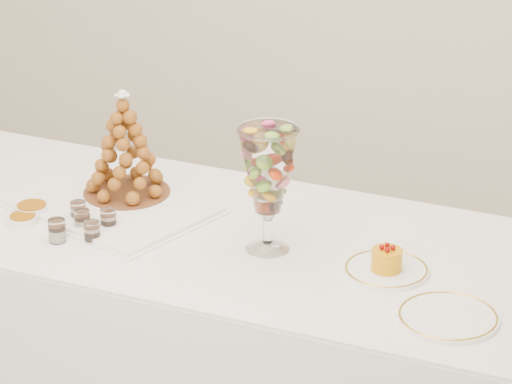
% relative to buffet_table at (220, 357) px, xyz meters
% --- Properties ---
extents(buffet_table, '(2.23, 0.92, 0.84)m').
position_rel_buffet_table_xyz_m(buffet_table, '(0.00, 0.00, 0.00)').
color(buffet_table, white).
rests_on(buffet_table, ground).
extents(lace_tray, '(0.65, 0.56, 0.02)m').
position_rel_buffet_table_xyz_m(lace_tray, '(-0.36, 0.02, 0.43)').
color(lace_tray, white).
rests_on(lace_tray, buffet_table).
extents(macaron_vase, '(0.16, 0.16, 0.36)m').
position_rel_buffet_table_xyz_m(macaron_vase, '(0.17, -0.04, 0.65)').
color(macaron_vase, white).
rests_on(macaron_vase, buffet_table).
extents(cake_plate, '(0.23, 0.23, 0.01)m').
position_rel_buffet_table_xyz_m(cake_plate, '(0.52, -0.05, 0.43)').
color(cake_plate, white).
rests_on(cake_plate, buffet_table).
extents(spare_plate, '(0.26, 0.26, 0.01)m').
position_rel_buffet_table_xyz_m(spare_plate, '(0.74, -0.24, 0.43)').
color(spare_plate, white).
rests_on(spare_plate, buffet_table).
extents(verrine_a, '(0.05, 0.05, 0.06)m').
position_rel_buffet_table_xyz_m(verrine_a, '(-0.41, -0.09, 0.45)').
color(verrine_a, white).
rests_on(verrine_a, buffet_table).
extents(verrine_b, '(0.05, 0.05, 0.06)m').
position_rel_buffet_table_xyz_m(verrine_b, '(-0.37, -0.14, 0.45)').
color(verrine_b, white).
rests_on(verrine_b, buffet_table).
extents(verrine_c, '(0.05, 0.05, 0.06)m').
position_rel_buffet_table_xyz_m(verrine_c, '(-0.30, -0.10, 0.45)').
color(verrine_c, white).
rests_on(verrine_c, buffet_table).
extents(verrine_d, '(0.06, 0.06, 0.07)m').
position_rel_buffet_table_xyz_m(verrine_d, '(-0.40, -0.23, 0.45)').
color(verrine_d, white).
rests_on(verrine_d, buffet_table).
extents(verrine_e, '(0.05, 0.05, 0.06)m').
position_rel_buffet_table_xyz_m(verrine_e, '(-0.31, -0.19, 0.45)').
color(verrine_e, white).
rests_on(verrine_e, buffet_table).
extents(ramekin_back, '(0.10, 0.10, 0.03)m').
position_rel_buffet_table_xyz_m(ramekin_back, '(-0.57, -0.10, 0.44)').
color(ramekin_back, white).
rests_on(ramekin_back, buffet_table).
extents(ramekin_front, '(0.08, 0.08, 0.03)m').
position_rel_buffet_table_xyz_m(ramekin_front, '(-0.55, -0.17, 0.43)').
color(ramekin_front, white).
rests_on(ramekin_front, buffet_table).
extents(croquembouche, '(0.27, 0.27, 0.33)m').
position_rel_buffet_table_xyz_m(croquembouche, '(-0.36, 0.11, 0.60)').
color(croquembouche, brown).
rests_on(croquembouche, lace_tray).
extents(mousse_cake, '(0.08, 0.08, 0.07)m').
position_rel_buffet_table_xyz_m(mousse_cake, '(0.52, -0.06, 0.46)').
color(mousse_cake, orange).
rests_on(mousse_cake, cake_plate).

